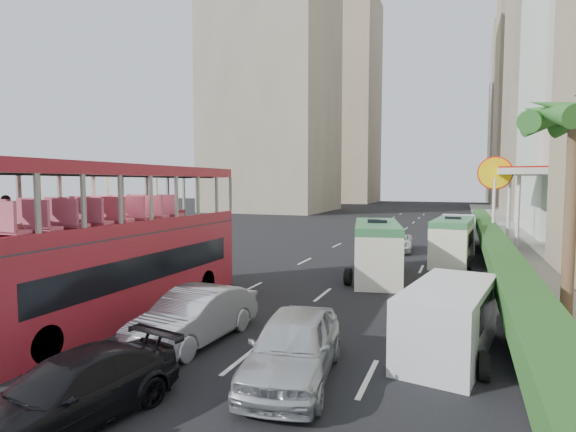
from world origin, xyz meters
The scene contains 19 objects.
ground_plane centered at (0.00, 0.00, 0.00)m, with size 200.00×200.00×0.00m, color black.
double_decker_bus centered at (-6.00, 0.00, 2.53)m, with size 2.50×11.00×5.06m, color #A2202E.
car_silver_lane_a centered at (-2.20, -1.39, 0.00)m, with size 1.57×4.50×1.48m, color #BABCC1.
car_silver_lane_b centered at (1.21, -2.61, 0.00)m, with size 1.81×4.49×1.53m, color #BABCC1.
car_black centered at (-1.93, -5.93, 0.00)m, with size 1.77×4.35×1.26m, color black.
van_asset centered at (0.70, 17.81, 0.00)m, with size 2.02×4.38×1.22m, color silver.
minibus_near centered at (1.01, 9.04, 1.31)m, with size 1.96×5.89×2.61m, color silver.
minibus_far centered at (4.25, 14.52, 1.24)m, with size 1.86×5.58×2.47m, color silver.
panel_van_near centered at (4.45, 0.31, 0.90)m, with size 1.80×4.51×1.80m, color silver.
panel_van_far centered at (4.42, 20.58, 1.08)m, with size 2.17×5.42×2.17m, color silver.
sidewalk centered at (9.00, 25.00, 0.09)m, with size 6.00×120.00×0.18m, color #99968C.
kerb_wall centered at (6.20, 14.00, 0.68)m, with size 0.30×44.00×1.00m, color silver.
hedge centered at (6.20, 14.00, 1.53)m, with size 1.10×44.00×0.70m, color #2D6626.
palm_tree centered at (7.80, 4.00, 3.38)m, with size 0.36×0.36×6.40m, color brown.
shell_station centered at (10.00, 23.00, 2.75)m, with size 6.50×8.00×5.50m, color silver.
tower_far_a centered at (17.00, 82.00, 22.00)m, with size 14.00×14.00×44.00m, color tan.
tower_far_b centered at (17.00, 104.00, 20.00)m, with size 14.00×14.00×40.00m, color tan.
tower_left_a centered at (-24.00, 55.00, 26.00)m, with size 18.00×18.00×52.00m, color tan.
tower_left_b centered at (-22.00, 90.00, 23.00)m, with size 16.00×16.00×46.00m, color tan.
Camera 1 is at (4.71, -11.92, 4.46)m, focal length 28.00 mm.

